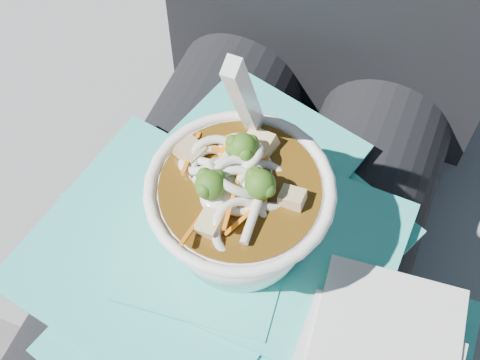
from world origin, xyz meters
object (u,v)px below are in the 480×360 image
at_px(stone_ledge, 275,271).
at_px(udon_bowl, 239,205).
at_px(person_body, 268,187).
at_px(plastic_bag, 241,261).
at_px(lap, 232,282).

bearing_deg(stone_ledge, udon_bowl, -88.03).
bearing_deg(stone_ledge, person_body, -90.00).
xyz_separation_m(plastic_bag, udon_bowl, (-0.01, 0.02, 0.06)).
bearing_deg(plastic_bag, udon_bowl, 115.80).
height_order(plastic_bag, udon_bowl, udon_bowl).
distance_m(stone_ledge, lap, 0.32).
bearing_deg(lap, person_body, 90.00).
bearing_deg(stone_ledge, lap, -90.00).
xyz_separation_m(stone_ledge, person_body, (0.00, -0.06, 0.32)).
height_order(lap, udon_bowl, udon_bowl).
bearing_deg(udon_bowl, stone_ledge, 91.97).
bearing_deg(udon_bowl, plastic_bag, -64.20).
distance_m(person_body, plastic_bag, 0.11).
bearing_deg(stone_ledge, plastic_bag, -85.27).
distance_m(stone_ledge, plastic_bag, 0.40).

